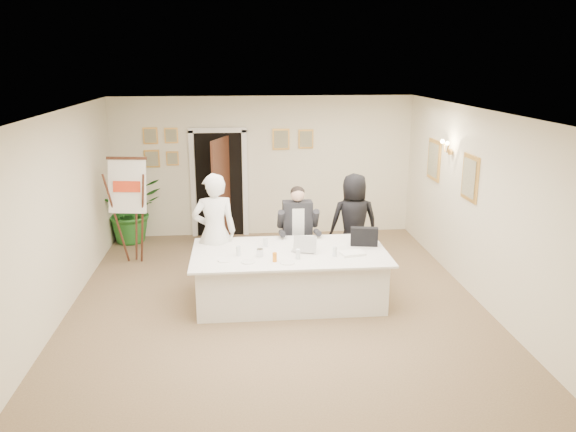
% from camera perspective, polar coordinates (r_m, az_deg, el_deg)
% --- Properties ---
extents(floor, '(7.00, 7.00, 0.00)m').
position_cam_1_polar(floor, '(8.41, -1.17, -8.81)').
color(floor, brown).
rests_on(floor, ground).
extents(ceiling, '(6.00, 7.00, 0.02)m').
position_cam_1_polar(ceiling, '(7.69, -1.29, 10.55)').
color(ceiling, white).
rests_on(ceiling, wall_back).
extents(wall_back, '(6.00, 0.10, 2.80)m').
position_cam_1_polar(wall_back, '(11.35, -2.49, 5.04)').
color(wall_back, beige).
rests_on(wall_back, floor).
extents(wall_front, '(6.00, 0.10, 2.80)m').
position_cam_1_polar(wall_front, '(4.67, 1.88, -10.82)').
color(wall_front, beige).
rests_on(wall_front, floor).
extents(wall_left, '(0.10, 7.00, 2.80)m').
position_cam_1_polar(wall_left, '(8.30, -22.37, -0.10)').
color(wall_left, beige).
rests_on(wall_left, floor).
extents(wall_right, '(0.10, 7.00, 2.80)m').
position_cam_1_polar(wall_right, '(8.67, 18.96, 0.88)').
color(wall_right, beige).
rests_on(wall_right, floor).
extents(doorway, '(1.14, 0.86, 2.20)m').
position_cam_1_polar(doorway, '(11.24, -6.93, 2.97)').
color(doorway, black).
rests_on(doorway, floor).
extents(pictures_back_wall, '(3.40, 0.06, 0.80)m').
position_cam_1_polar(pictures_back_wall, '(11.24, -6.62, 7.17)').
color(pictures_back_wall, '#E4AB4E').
rests_on(pictures_back_wall, wall_back).
extents(pictures_right_wall, '(0.06, 2.20, 0.80)m').
position_cam_1_polar(pictures_right_wall, '(9.67, 16.13, 4.69)').
color(pictures_right_wall, '#E4AB4E').
rests_on(pictures_right_wall, wall_right).
extents(wall_sconce, '(0.20, 0.30, 0.24)m').
position_cam_1_polar(wall_sconce, '(9.59, 15.90, 6.75)').
color(wall_sconce, gold).
rests_on(wall_sconce, wall_right).
extents(conference_table, '(2.84, 1.51, 0.78)m').
position_cam_1_polar(conference_table, '(8.35, 0.15, -6.09)').
color(conference_table, white).
rests_on(conference_table, floor).
extents(seated_man, '(0.66, 0.70, 1.53)m').
position_cam_1_polar(seated_man, '(9.20, 0.99, -1.55)').
color(seated_man, black).
rests_on(seated_man, floor).
extents(flip_chart, '(0.67, 0.45, 1.86)m').
position_cam_1_polar(flip_chart, '(10.12, -15.61, 0.02)').
color(flip_chart, '#3A2012').
rests_on(flip_chart, floor).
extents(standing_man, '(0.74, 0.54, 1.85)m').
position_cam_1_polar(standing_man, '(8.64, -7.46, -1.70)').
color(standing_man, white).
rests_on(standing_man, floor).
extents(standing_woman, '(0.82, 0.54, 1.67)m').
position_cam_1_polar(standing_woman, '(9.52, 6.68, -0.63)').
color(standing_woman, black).
rests_on(standing_woman, floor).
extents(potted_palm, '(1.50, 1.44, 1.28)m').
position_cam_1_polar(potted_palm, '(11.40, -15.67, 0.61)').
color(potted_palm, '#236421').
rests_on(potted_palm, floor).
extents(laptop, '(0.43, 0.44, 0.28)m').
position_cam_1_polar(laptop, '(8.21, 1.63, -2.60)').
color(laptop, '#B7BABC').
rests_on(laptop, conference_table).
extents(laptop_bag, '(0.42, 0.18, 0.28)m').
position_cam_1_polar(laptop_bag, '(8.49, 7.74, -2.09)').
color(laptop_bag, black).
rests_on(laptop_bag, conference_table).
extents(paper_stack, '(0.38, 0.30, 0.03)m').
position_cam_1_polar(paper_stack, '(8.14, 6.55, -3.77)').
color(paper_stack, white).
rests_on(paper_stack, conference_table).
extents(plate_left, '(0.25, 0.25, 0.01)m').
position_cam_1_polar(plate_left, '(7.89, -6.45, -4.48)').
color(plate_left, white).
rests_on(plate_left, conference_table).
extents(plate_mid, '(0.21, 0.21, 0.01)m').
position_cam_1_polar(plate_mid, '(7.80, -4.07, -4.66)').
color(plate_mid, white).
rests_on(plate_mid, conference_table).
extents(plate_near, '(0.26, 0.26, 0.01)m').
position_cam_1_polar(plate_near, '(7.75, -0.07, -4.75)').
color(plate_near, white).
rests_on(plate_near, conference_table).
extents(glass_a, '(0.06, 0.06, 0.14)m').
position_cam_1_polar(glass_a, '(8.05, -5.07, -3.56)').
color(glass_a, silver).
rests_on(glass_a, conference_table).
extents(glass_b, '(0.08, 0.08, 0.14)m').
position_cam_1_polar(glass_b, '(7.89, 1.01, -3.89)').
color(glass_b, silver).
rests_on(glass_b, conference_table).
extents(glass_c, '(0.07, 0.07, 0.14)m').
position_cam_1_polar(glass_c, '(8.02, 4.78, -3.61)').
color(glass_c, silver).
rests_on(glass_c, conference_table).
extents(glass_d, '(0.08, 0.08, 0.14)m').
position_cam_1_polar(glass_d, '(8.40, -2.32, -2.68)').
color(glass_d, silver).
rests_on(glass_d, conference_table).
extents(oj_glass, '(0.08, 0.08, 0.13)m').
position_cam_1_polar(oj_glass, '(7.78, -1.36, -4.21)').
color(oj_glass, orange).
rests_on(oj_glass, conference_table).
extents(steel_jug, '(0.11, 0.11, 0.11)m').
position_cam_1_polar(steel_jug, '(8.00, -2.87, -3.74)').
color(steel_jug, silver).
rests_on(steel_jug, conference_table).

